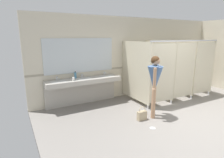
# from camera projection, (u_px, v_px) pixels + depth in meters

# --- Properties ---
(ground_plane) EXTENTS (7.63, 6.13, 0.10)m
(ground_plane) POSITION_uv_depth(u_px,v_px,m) (199.00, 123.00, 4.80)
(ground_plane) COLOR gray
(wall_back) EXTENTS (7.63, 0.12, 2.79)m
(wall_back) POSITION_uv_depth(u_px,v_px,m) (136.00, 57.00, 6.88)
(wall_back) COLOR beige
(wall_back) RESTS_ON ground_plane
(wall_back_tile_band) EXTENTS (7.63, 0.01, 0.06)m
(wall_back_tile_band) POSITION_uv_depth(u_px,v_px,m) (137.00, 66.00, 6.90)
(wall_back_tile_band) COLOR #9E937F
(wall_back_tile_band) RESTS_ON wall_back
(vanity_counter) EXTENTS (2.33, 0.54, 0.99)m
(vanity_counter) POSITION_uv_depth(u_px,v_px,m) (83.00, 85.00, 5.80)
(vanity_counter) COLOR #B2ADA3
(vanity_counter) RESTS_ON ground_plane
(mirror_panel) EXTENTS (2.23, 0.02, 1.06)m
(mirror_panel) POSITION_uv_depth(u_px,v_px,m) (80.00, 56.00, 5.75)
(mirror_panel) COLOR silver
(mirror_panel) RESTS_ON wall_back
(bathroom_stalls) EXTENTS (2.97, 1.54, 2.02)m
(bathroom_stalls) POSITION_uv_depth(u_px,v_px,m) (173.00, 68.00, 6.44)
(bathroom_stalls) COLOR beige
(bathroom_stalls) RESTS_ON ground_plane
(person_standing) EXTENTS (0.57, 0.57, 1.65)m
(person_standing) POSITION_uv_depth(u_px,v_px,m) (155.00, 79.00, 4.83)
(person_standing) COLOR tan
(person_standing) RESTS_ON ground_plane
(handbag) EXTENTS (0.26, 0.11, 0.38)m
(handbag) POSITION_uv_depth(u_px,v_px,m) (142.00, 115.00, 4.82)
(handbag) COLOR tan
(handbag) RESTS_ON ground_plane
(soap_dispenser) EXTENTS (0.07, 0.07, 0.22)m
(soap_dispenser) POSITION_uv_depth(u_px,v_px,m) (75.00, 75.00, 5.69)
(soap_dispenser) COLOR teal
(soap_dispenser) RESTS_ON vanity_counter
(paper_cup) EXTENTS (0.07, 0.07, 0.10)m
(paper_cup) POSITION_uv_depth(u_px,v_px,m) (73.00, 79.00, 5.38)
(paper_cup) COLOR white
(paper_cup) RESTS_ON vanity_counter
(floor_drain_cover) EXTENTS (0.14, 0.14, 0.01)m
(floor_drain_cover) POSITION_uv_depth(u_px,v_px,m) (153.00, 128.00, 4.42)
(floor_drain_cover) COLOR #B7BABF
(floor_drain_cover) RESTS_ON ground_plane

